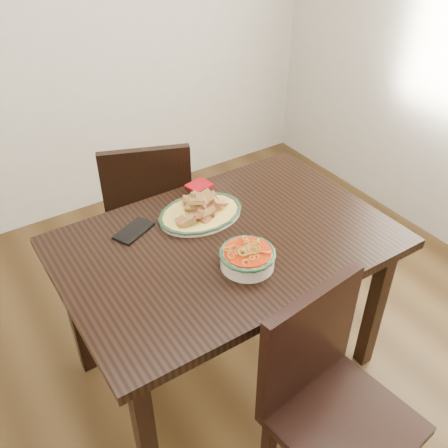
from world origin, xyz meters
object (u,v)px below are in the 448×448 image
dining_table (227,257)px  chair_near (327,394)px  fish_plate (200,207)px  smartphone (134,231)px  chair_far (149,208)px  noodle_bowl (247,256)px

dining_table → chair_near: (-0.01, -0.62, -0.16)m
dining_table → chair_near: size_ratio=1.44×
fish_plate → smartphone: 0.28m
chair_far → noodle_bowl: bearing=110.8°
noodle_bowl → smartphone: (-0.26, 0.41, -0.04)m
noodle_bowl → chair_far: bearing=89.5°
chair_far → smartphone: (-0.27, -0.46, 0.26)m
chair_far → noodle_bowl: chair_far is taller
chair_near → fish_plate: bearing=83.6°
dining_table → chair_far: size_ratio=1.44×
dining_table → smartphone: (-0.28, 0.24, 0.10)m
dining_table → fish_plate: fish_plate is taller
dining_table → chair_near: chair_near is taller
chair_far → dining_table: bearing=112.5°
fish_plate → noodle_bowl: bearing=-92.8°
chair_near → noodle_bowl: size_ratio=4.31×
chair_far → smartphone: 0.59m
chair_far → smartphone: size_ratio=5.44×
dining_table → fish_plate: 0.23m
chair_far → fish_plate: bearing=112.4°
chair_far → chair_near: bearing=111.7°
chair_far → fish_plate: chair_far is taller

